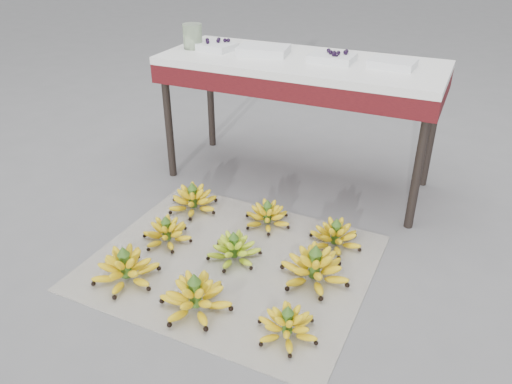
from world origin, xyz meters
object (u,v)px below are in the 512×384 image
at_px(glass_jar, 193,36).
at_px(bunch_front_left, 126,268).
at_px(bunch_back_left, 193,200).
at_px(bunch_mid_right, 314,268).
at_px(bunch_front_right, 287,325).
at_px(bunch_mid_center, 234,250).
at_px(newspaper_mat, 232,262).
at_px(tray_right, 332,57).
at_px(bunch_back_center, 267,216).
at_px(tray_far_right, 392,63).
at_px(bunch_mid_left, 167,233).
at_px(bunch_back_right, 335,236).
at_px(tray_far_left, 215,46).
at_px(vendor_table, 300,74).
at_px(tray_left, 264,50).
at_px(bunch_front_center, 195,297).

bearing_deg(glass_jar, bunch_front_left, -75.46).
bearing_deg(bunch_back_left, bunch_mid_right, -1.17).
bearing_deg(bunch_front_right, bunch_mid_center, 159.26).
bearing_deg(glass_jar, bunch_mid_right, -38.48).
distance_m(newspaper_mat, tray_right, 1.21).
bearing_deg(bunch_front_left, glass_jar, 82.39).
bearing_deg(bunch_back_center, tray_far_right, 65.59).
relative_size(bunch_front_right, bunch_mid_left, 1.10).
distance_m(bunch_mid_center, tray_right, 1.16).
relative_size(bunch_back_center, bunch_back_right, 1.00).
xyz_separation_m(tray_far_left, tray_far_right, (1.01, 0.04, -0.00)).
height_order(bunch_front_right, bunch_mid_right, bunch_mid_right).
xyz_separation_m(bunch_back_right, vendor_table, (-0.42, 0.59, 0.60)).
relative_size(vendor_table, tray_right, 6.51).
distance_m(tray_left, glass_jar, 0.43).
distance_m(bunch_mid_left, bunch_back_right, 0.83).
bearing_deg(tray_far_right, tray_far_left, -177.76).
height_order(tray_right, glass_jar, glass_jar).
bearing_deg(newspaper_mat, bunch_back_right, 38.82).
relative_size(bunch_mid_center, tray_far_left, 1.16).
distance_m(bunch_front_right, vendor_table, 1.44).
bearing_deg(bunch_mid_left, newspaper_mat, 8.15).
bearing_deg(tray_far_left, bunch_back_right, -31.62).
xyz_separation_m(vendor_table, tray_far_right, (0.48, 0.04, 0.10)).
xyz_separation_m(bunch_mid_center, tray_far_left, (-0.55, 0.88, 0.70)).
relative_size(bunch_mid_center, bunch_back_left, 0.85).
relative_size(newspaper_mat, bunch_front_center, 3.43).
relative_size(tray_left, tray_right, 1.27).
height_order(bunch_front_left, bunch_front_center, bunch_front_center).
relative_size(bunch_back_right, tray_far_right, 1.21).
relative_size(tray_far_left, tray_left, 0.86).
height_order(bunch_front_center, bunch_mid_left, bunch_front_center).
bearing_deg(bunch_back_right, glass_jar, 160.65).
distance_m(bunch_front_left, vendor_table, 1.40).
bearing_deg(bunch_front_left, bunch_back_left, 71.36).
distance_m(bunch_mid_center, tray_far_right, 1.25).
bearing_deg(tray_far_left, bunch_mid_left, -78.40).
distance_m(bunch_mid_left, bunch_back_center, 0.52).
relative_size(bunch_front_center, tray_far_right, 1.51).
relative_size(bunch_back_right, tray_far_left, 1.13).
bearing_deg(bunch_mid_center, tray_far_right, 51.28).
bearing_deg(newspaper_mat, bunch_front_right, -39.27).
bearing_deg(newspaper_mat, glass_jar, 127.48).
relative_size(bunch_back_right, tray_right, 1.23).
xyz_separation_m(bunch_front_right, bunch_back_left, (-0.81, 0.67, 0.01)).
distance_m(tray_far_left, tray_far_right, 1.01).
bearing_deg(bunch_front_left, bunch_mid_left, 67.78).
bearing_deg(bunch_back_center, newspaper_mat, -81.45).
relative_size(bunch_back_left, bunch_back_center, 1.20).
relative_size(newspaper_mat, bunch_front_right, 3.98).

